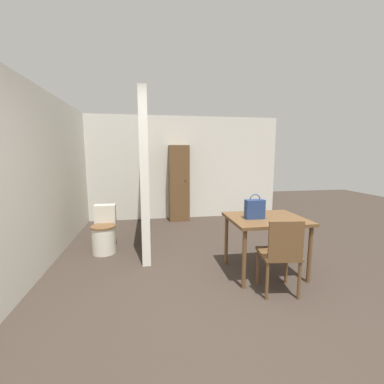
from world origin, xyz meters
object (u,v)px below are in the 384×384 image
toilet (104,233)px  space_heater (252,211)px  wooden_chair (281,253)px  wooden_cabinet (179,183)px  handbag (255,209)px  dining_table (266,224)px

toilet → space_heater: 3.52m
wooden_chair → wooden_cabinet: size_ratio=0.50×
toilet → wooden_cabinet: size_ratio=0.42×
wooden_chair → toilet: bearing=150.3°
toilet → wooden_cabinet: (1.46, 1.84, 0.58)m
handbag → space_heater: 2.97m
toilet → handbag: 2.46m
toilet → space_heater: size_ratio=1.69×
wooden_chair → dining_table: bearing=90.4°
dining_table → wooden_chair: wooden_chair is taller
dining_table → wooden_chair: size_ratio=1.09×
dining_table → toilet: dining_table is taller
wooden_cabinet → space_heater: 1.88m
dining_table → wooden_cabinet: size_ratio=0.54×
wooden_cabinet → space_heater: (1.73, -0.34, -0.68)m
wooden_cabinet → toilet: bearing=-128.4°
handbag → space_heater: handbag is taller
dining_table → toilet: bearing=153.1°
toilet → wooden_cabinet: 2.42m
dining_table → space_heater: 2.84m
dining_table → toilet: 2.56m
toilet → handbag: handbag is taller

